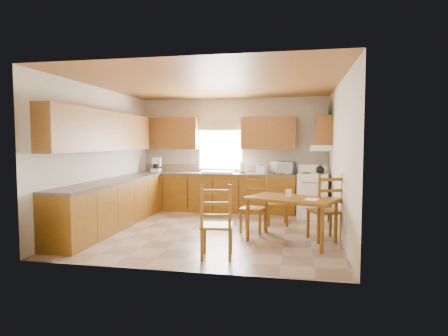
% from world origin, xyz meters
% --- Properties ---
extents(floor, '(4.50, 4.50, 0.00)m').
position_xyz_m(floor, '(0.00, 0.00, 0.00)').
color(floor, gray).
rests_on(floor, ground).
extents(ceiling, '(4.50, 4.50, 0.00)m').
position_xyz_m(ceiling, '(0.00, 0.00, 2.70)').
color(ceiling, '#9C622D').
rests_on(ceiling, floor).
extents(wall_left, '(4.50, 4.50, 0.00)m').
position_xyz_m(wall_left, '(-2.25, 0.00, 1.35)').
color(wall_left, beige).
rests_on(wall_left, floor).
extents(wall_right, '(4.50, 4.50, 0.00)m').
position_xyz_m(wall_right, '(2.25, 0.00, 1.35)').
color(wall_right, beige).
rests_on(wall_right, floor).
extents(wall_back, '(4.50, 4.50, 0.00)m').
position_xyz_m(wall_back, '(0.00, 2.25, 1.35)').
color(wall_back, beige).
rests_on(wall_back, floor).
extents(wall_front, '(4.50, 4.50, 0.00)m').
position_xyz_m(wall_front, '(0.00, -2.25, 1.35)').
color(wall_front, beige).
rests_on(wall_front, floor).
extents(lower_cab_back, '(3.75, 0.60, 0.88)m').
position_xyz_m(lower_cab_back, '(-0.38, 1.95, 0.44)').
color(lower_cab_back, brown).
rests_on(lower_cab_back, floor).
extents(lower_cab_left, '(0.60, 3.60, 0.88)m').
position_xyz_m(lower_cab_left, '(-1.95, -0.15, 0.44)').
color(lower_cab_left, brown).
rests_on(lower_cab_left, floor).
extents(counter_back, '(3.75, 0.63, 0.04)m').
position_xyz_m(counter_back, '(-0.38, 1.95, 0.90)').
color(counter_back, '#544C49').
rests_on(counter_back, lower_cab_back).
extents(counter_left, '(0.63, 3.60, 0.04)m').
position_xyz_m(counter_left, '(-1.95, -0.15, 0.90)').
color(counter_left, '#544C49').
rests_on(counter_left, lower_cab_left).
extents(backsplash, '(3.75, 0.01, 0.18)m').
position_xyz_m(backsplash, '(-0.38, 2.24, 1.01)').
color(backsplash, gray).
rests_on(backsplash, counter_back).
extents(upper_cab_back_left, '(1.41, 0.33, 0.75)m').
position_xyz_m(upper_cab_back_left, '(-1.55, 2.08, 1.85)').
color(upper_cab_back_left, brown).
rests_on(upper_cab_back_left, wall_back).
extents(upper_cab_back_right, '(1.25, 0.33, 0.75)m').
position_xyz_m(upper_cab_back_right, '(0.86, 2.08, 1.85)').
color(upper_cab_back_right, brown).
rests_on(upper_cab_back_right, wall_back).
extents(upper_cab_left, '(0.33, 3.60, 0.75)m').
position_xyz_m(upper_cab_left, '(-2.08, -0.15, 1.85)').
color(upper_cab_left, brown).
rests_on(upper_cab_left, wall_left).
extents(upper_cab_stove, '(0.33, 0.62, 0.62)m').
position_xyz_m(upper_cab_stove, '(2.08, 1.65, 1.90)').
color(upper_cab_stove, brown).
rests_on(upper_cab_stove, wall_right).
extents(range_hood, '(0.44, 0.62, 0.12)m').
position_xyz_m(range_hood, '(2.03, 1.65, 1.52)').
color(range_hood, white).
rests_on(range_hood, wall_right).
extents(window_frame, '(1.13, 0.02, 1.18)m').
position_xyz_m(window_frame, '(-0.30, 2.22, 1.55)').
color(window_frame, white).
rests_on(window_frame, wall_back).
extents(window_pane, '(1.05, 0.01, 1.10)m').
position_xyz_m(window_pane, '(-0.30, 2.21, 1.55)').
color(window_pane, white).
rests_on(window_pane, wall_back).
extents(window_valance, '(1.19, 0.01, 0.24)m').
position_xyz_m(window_valance, '(-0.30, 2.19, 2.05)').
color(window_valance, '#54733F').
rests_on(window_valance, wall_back).
extents(sink_basin, '(0.75, 0.45, 0.04)m').
position_xyz_m(sink_basin, '(-0.30, 1.95, 0.94)').
color(sink_basin, silver).
rests_on(sink_basin, counter_back).
extents(pine_decal_a, '(0.22, 0.22, 0.36)m').
position_xyz_m(pine_decal_a, '(2.21, 1.33, 2.38)').
color(pine_decal_a, black).
rests_on(pine_decal_a, wall_right).
extents(pine_decal_b, '(0.22, 0.22, 0.36)m').
position_xyz_m(pine_decal_b, '(2.21, 1.65, 2.42)').
color(pine_decal_b, black).
rests_on(pine_decal_b, wall_right).
extents(pine_decal_c, '(0.22, 0.22, 0.36)m').
position_xyz_m(pine_decal_c, '(2.21, 1.97, 2.38)').
color(pine_decal_c, black).
rests_on(pine_decal_c, wall_right).
extents(stove, '(0.70, 0.72, 0.95)m').
position_xyz_m(stove, '(1.88, 1.59, 0.47)').
color(stove, white).
rests_on(stove, floor).
extents(coffeemaker, '(0.27, 0.30, 0.36)m').
position_xyz_m(coffeemaker, '(-1.86, 1.94, 1.10)').
color(coffeemaker, white).
rests_on(coffeemaker, counter_back).
extents(paper_towel, '(0.12, 0.12, 0.26)m').
position_xyz_m(paper_towel, '(0.26, 1.99, 1.05)').
color(paper_towel, white).
rests_on(paper_towel, counter_back).
extents(toaster, '(0.26, 0.22, 0.18)m').
position_xyz_m(toaster, '(0.72, 1.95, 1.01)').
color(toaster, white).
rests_on(toaster, counter_back).
extents(microwave, '(0.54, 0.45, 0.28)m').
position_xyz_m(microwave, '(1.23, 1.90, 1.06)').
color(microwave, white).
rests_on(microwave, counter_back).
extents(dining_table, '(1.58, 1.26, 0.74)m').
position_xyz_m(dining_table, '(1.44, -0.56, 0.37)').
color(dining_table, brown).
rests_on(dining_table, floor).
extents(chair_near_left, '(0.50, 0.48, 1.06)m').
position_xyz_m(chair_near_left, '(0.41, -1.59, 0.53)').
color(chair_near_left, brown).
rests_on(chair_near_left, floor).
extents(chair_near_right, '(0.61, 0.60, 1.13)m').
position_xyz_m(chair_near_right, '(1.99, -0.31, 0.57)').
color(chair_near_right, brown).
rests_on(chair_near_right, floor).
extents(chair_far_left, '(0.49, 0.47, 1.00)m').
position_xyz_m(chair_far_left, '(0.74, 0.03, 0.50)').
color(chair_far_left, brown).
rests_on(chair_far_left, floor).
extents(chair_far_right, '(0.46, 0.45, 0.98)m').
position_xyz_m(chair_far_right, '(1.15, 0.70, 0.49)').
color(chair_far_right, brown).
rests_on(chair_far_right, floor).
extents(table_paper, '(0.27, 0.31, 0.00)m').
position_xyz_m(table_paper, '(1.75, -0.71, 0.74)').
color(table_paper, white).
rests_on(table_paper, dining_table).
extents(table_card, '(0.10, 0.03, 0.13)m').
position_xyz_m(table_card, '(1.39, -0.48, 0.80)').
color(table_card, white).
rests_on(table_card, dining_table).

